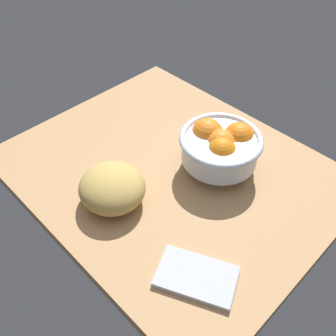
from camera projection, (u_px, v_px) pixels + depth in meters
The scene contains 4 objects.
ground_plane at pixel (171, 173), 96.07cm from camera, with size 78.54×64.06×3.00cm, color tan.
fruit_bowl at pixel (220, 146), 91.10cm from camera, with size 20.07×20.07×11.74cm.
bread_loaf at pixel (112, 188), 84.82cm from camera, with size 15.34×14.89×8.49cm, color tan.
napkin_folded at pixel (196, 276), 73.28cm from camera, with size 15.35×9.32×1.20cm, color #B1B6C4.
Camera 1 is at (-47.25, 47.70, 67.24)cm, focal length 40.42 mm.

